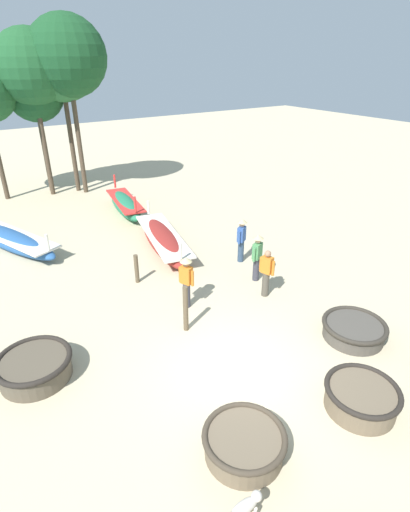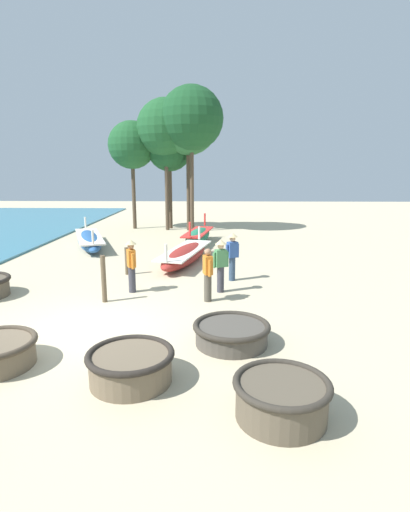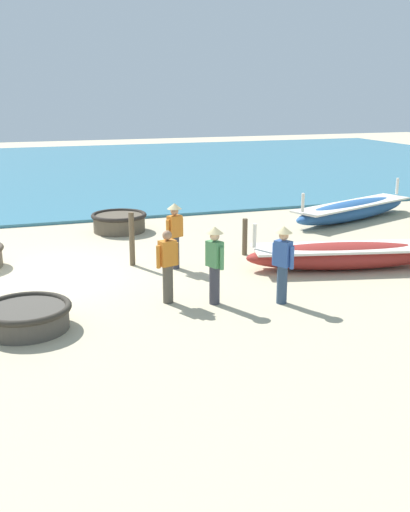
% 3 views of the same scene
% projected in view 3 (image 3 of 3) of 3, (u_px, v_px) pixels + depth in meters
% --- Properties ---
extents(ground_plane, '(80.00, 80.00, 0.00)m').
position_uv_depth(ground_plane, '(53.00, 274.00, 14.65)').
color(ground_plane, '#C6B793').
extents(sea, '(28.00, 52.00, 0.10)m').
position_uv_depth(sea, '(95.00, 169.00, 33.85)').
color(sea, teal).
rests_on(sea, ground).
extents(coracle_far_right, '(1.71, 1.71, 0.48)m').
position_uv_depth(coracle_far_right, '(26.00, 316.00, 11.24)').
color(coracle_far_right, '#4C473F').
rests_on(coracle_far_right, ground).
extents(coracle_weathered, '(1.76, 1.76, 0.59)m').
position_uv_depth(coracle_weathered, '(119.00, 222.00, 19.01)').
color(coracle_weathered, brown).
rests_on(coracle_weathered, ground).
extents(long_boat_green_hull, '(3.05, 5.69, 1.22)m').
position_uv_depth(long_boat_green_hull, '(353.00, 210.00, 20.68)').
color(long_boat_green_hull, '#285693').
rests_on(long_boat_green_hull, ground).
extents(long_boat_ochre_hull, '(2.16, 5.09, 1.21)m').
position_uv_depth(long_boat_ochre_hull, '(343.00, 255.00, 15.06)').
color(long_boat_ochre_hull, maroon).
rests_on(long_boat_ochre_hull, ground).
extents(fisherman_standing_left, '(0.47, 0.36, 1.67)m').
position_uv_depth(fisherman_standing_left, '(283.00, 260.00, 12.44)').
color(fisherman_standing_left, '#2D425B').
rests_on(fisherman_standing_left, ground).
extents(fisherman_crouching, '(0.31, 0.51, 1.57)m').
position_uv_depth(fisherman_crouching, '(168.00, 265.00, 12.51)').
color(fisherman_crouching, '#4C473D').
rests_on(fisherman_crouching, ground).
extents(fisherman_standing_right, '(0.50, 0.36, 1.67)m').
position_uv_depth(fisherman_standing_right, '(215.00, 260.00, 12.40)').
color(fisherman_standing_right, '#383842').
rests_on(fisherman_standing_right, ground).
extents(fisherman_hauling, '(0.36, 0.49, 1.67)m').
position_uv_depth(fisherman_hauling, '(175.00, 231.00, 14.90)').
color(fisherman_hauling, '#383842').
rests_on(fisherman_hauling, ground).
extents(mooring_post_shoreline, '(0.14, 0.14, 1.01)m').
position_uv_depth(mooring_post_shoreline, '(245.00, 237.00, 16.26)').
color(mooring_post_shoreline, brown).
rests_on(mooring_post_shoreline, ground).
extents(mooring_post_inland, '(0.14, 0.14, 1.38)m').
position_uv_depth(mooring_post_inland, '(132.00, 239.00, 15.24)').
color(mooring_post_inland, brown).
rests_on(mooring_post_inland, ground).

